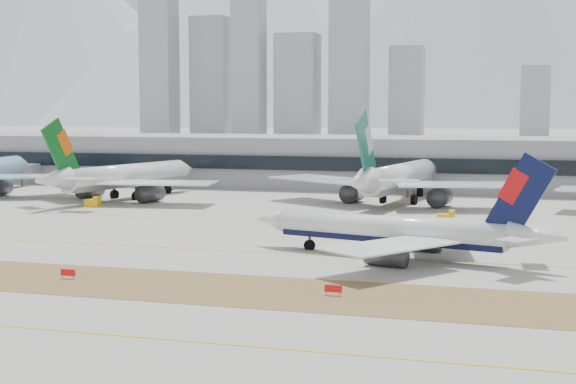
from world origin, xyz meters
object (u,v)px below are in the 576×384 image
(terminal, at_px, (343,161))
(widebody_eva, at_px, (122,178))
(taxiing_airliner, at_px, (400,232))
(widebody_cathay, at_px, (397,179))

(terminal, bearing_deg, widebody_eva, -130.00)
(taxiing_airliner, distance_m, terminal, 123.85)
(widebody_eva, xyz_separation_m, terminal, (46.38, 55.27, 1.79))
(taxiing_airliner, relative_size, terminal, 0.18)
(taxiing_airliner, xyz_separation_m, widebody_eva, (-80.24, 63.81, 1.59))
(widebody_cathay, distance_m, terminal, 51.84)
(widebody_cathay, bearing_deg, widebody_eva, 107.14)
(widebody_eva, height_order, widebody_cathay, widebody_cathay)
(widebody_eva, xyz_separation_m, widebody_cathay, (69.67, 8.97, 0.49))
(taxiing_airliner, bearing_deg, terminal, -60.14)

